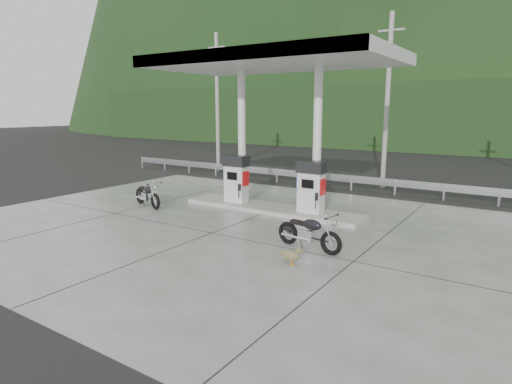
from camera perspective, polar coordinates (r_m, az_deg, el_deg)
The scene contains 17 objects.
ground at distance 13.90m, azimuth -3.31°, elevation -4.58°, with size 160.00×160.00×0.00m, color black.
forecourt_apron at distance 13.89m, azimuth -3.31°, elevation -4.54°, with size 18.00×14.00×0.02m, color slate.
pump_island at distance 15.89m, azimuth 2.06°, elevation -2.22°, with size 7.00×1.40×0.15m, color #9D9A92.
gas_pump_left at distance 16.56m, azimuth -2.66°, elevation 1.77°, with size 0.95×0.55×1.80m, color silver, non-canonical shape.
gas_pump_right at distance 14.94m, azimuth 7.34°, elevation 0.66°, with size 0.95×0.55×1.80m, color silver, non-canonical shape.
canopy_column_left at distance 16.70m, azimuth -1.90°, elevation 7.38°, with size 0.30×0.30×5.00m, color white.
canopy_column_right at distance 15.10m, azimuth 8.17°, elevation 6.88°, with size 0.30×0.30×5.00m, color white.
canopy_roof at distance 15.54m, azimuth 2.20°, elevation 17.06°, with size 8.50×5.00×0.40m, color silver.
guardrail at distance 20.59m, azimuth 10.04°, elevation 2.43°, with size 26.00×0.16×1.42m, color #979A9E, non-canonical shape.
road at distance 23.92m, azimuth 13.31°, elevation 1.78°, with size 60.00×7.00×0.01m, color black.
utility_pole_a at distance 25.79m, azimuth -5.19°, elevation 11.60°, with size 0.22×0.22×8.00m, color gray.
utility_pole_b at distance 21.10m, azimuth 17.09°, elevation 11.29°, with size 0.22×0.22×8.00m, color gray.
tree_band at distance 41.52m, azimuth 22.44°, elevation 9.23°, with size 80.00×6.00×6.00m, color black.
forested_hills at distance 71.28m, azimuth 26.96°, elevation 6.89°, with size 100.00×40.00×140.00m, color black, non-canonical shape.
motorcycle_left at distance 17.03m, azimuth -14.29°, elevation -0.40°, with size 1.86×0.59×0.88m, color black, non-canonical shape.
motorcycle_right at distance 11.60m, azimuth 7.04°, elevation -5.42°, with size 1.91×0.60×0.90m, color black, non-canonical shape.
duck at distance 10.53m, azimuth 4.63°, elevation -8.51°, with size 0.56×0.16×0.41m, color brown, non-canonical shape.
Camera 1 is at (7.99, -10.73, 3.75)m, focal length 30.00 mm.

